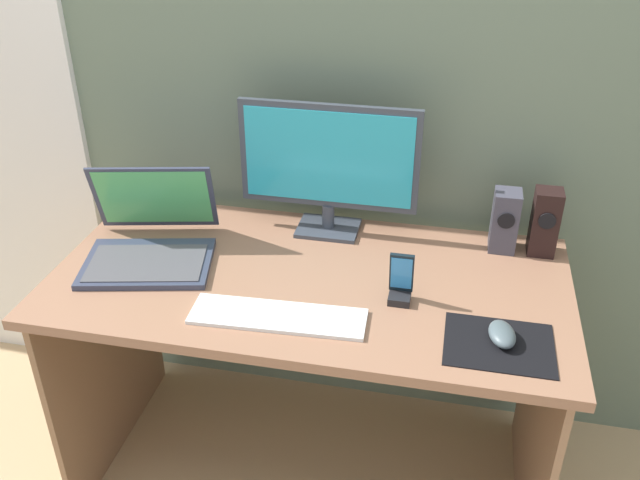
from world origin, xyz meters
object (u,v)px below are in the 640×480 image
monitor (330,164)px  laptop (150,240)px  speaker_near_monitor (505,221)px  keyboard_external (278,317)px  mouse (502,334)px  speaker_right (545,222)px  phone_in_dock (401,284)px

monitor → laptop: monitor is taller
speaker_near_monitor → keyboard_external: size_ratio=0.42×
keyboard_external → mouse: size_ratio=4.29×
laptop → keyboard_external: bearing=-26.5°
monitor → speaker_near_monitor: 0.51m
keyboard_external → mouse: bearing=-0.5°
speaker_right → speaker_near_monitor: bearing=-180.0°
monitor → speaker_near_monitor: (0.50, -0.00, -0.12)m
laptop → phone_in_dock: laptop is taller
speaker_right → speaker_near_monitor: 0.11m
speaker_near_monitor → phone_in_dock: 0.41m
speaker_near_monitor → keyboard_external: 0.71m
monitor → keyboard_external: (-0.04, -0.45, -0.21)m
monitor → laptop: 0.54m
phone_in_dock → mouse: bearing=-25.3°
laptop → monitor: bearing=28.1°
speaker_right → laptop: (-1.06, -0.24, -0.05)m
speaker_near_monitor → laptop: size_ratio=0.44×
speaker_near_monitor → mouse: (-0.01, -0.43, -0.07)m
speaker_near_monitor → mouse: speaker_near_monitor is taller
speaker_right → laptop: bearing=-167.1°
keyboard_external → mouse: 0.53m
speaker_near_monitor → phone_in_dock: (-0.25, -0.32, -0.04)m
laptop → mouse: (0.95, -0.19, -0.03)m
speaker_near_monitor → keyboard_external: speaker_near_monitor is taller
speaker_near_monitor → laptop: bearing=-165.7°
laptop → mouse: laptop is taller
monitor → laptop: size_ratio=1.27×
speaker_near_monitor → laptop: 0.99m
keyboard_external → mouse: mouse is taller
mouse → monitor: bearing=127.5°
monitor → laptop: (-0.46, -0.24, -0.16)m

